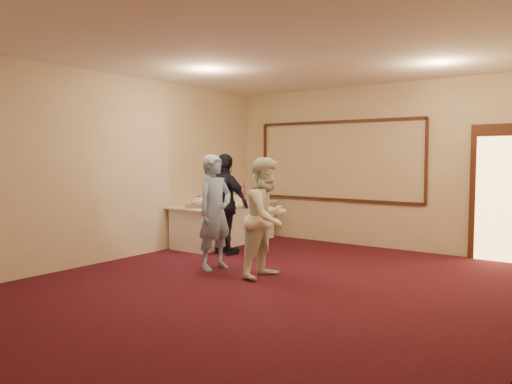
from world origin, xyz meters
The scene contains 14 objects.
floor centered at (0.00, 0.00, 0.00)m, with size 7.00×7.00×0.00m, color black.
room_walls centered at (0.00, 0.00, 2.03)m, with size 6.04×7.04×3.02m.
wall_molding centered at (-0.80, 3.47, 1.60)m, with size 3.45×0.04×1.55m.
doorway centered at (2.15, 3.45, 1.08)m, with size 1.05×0.07×2.20m.
buffet_table centered at (-2.54, 2.18, 0.39)m, with size 0.93×2.36×0.77m.
pavlova_tray centered at (-2.35, 1.31, 0.86)m, with size 0.49×0.60×0.21m.
cupcake_stand centered at (-2.68, 2.97, 0.92)m, with size 0.28×0.28×0.41m.
plate_stack_a centered at (-2.62, 2.13, 0.86)m, with size 0.21×0.21×0.17m.
plate_stack_b centered at (-2.41, 2.43, 0.85)m, with size 0.20×0.20×0.16m.
tart centered at (-2.44, 1.82, 0.80)m, with size 0.31×0.31×0.06m.
man centered at (-1.25, 0.36, 0.85)m, with size 0.62×0.41×1.71m, color #8BA8D6.
woman centered at (-0.33, 0.40, 0.83)m, with size 0.81×0.63×1.67m, color white.
guest centered at (-1.85, 1.33, 0.86)m, with size 1.01×0.42×1.73m, color black.
camera_flash centered at (-1.79, 1.16, 1.28)m, with size 0.07×0.04×0.05m, color white.
Camera 1 is at (3.56, -5.26, 1.67)m, focal length 35.00 mm.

